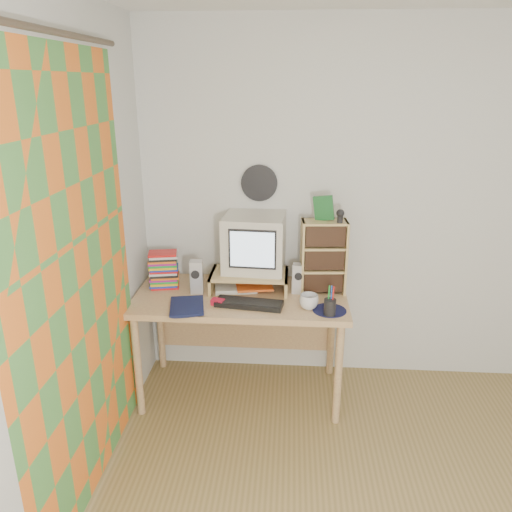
# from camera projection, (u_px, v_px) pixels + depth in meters

# --- Properties ---
(back_wall) EXTENTS (3.50, 0.00, 3.50)m
(back_wall) POSITION_uv_depth(u_px,v_px,m) (395.00, 210.00, 3.42)
(back_wall) COLOR silver
(back_wall) RESTS_ON floor
(left_wall) EXTENTS (0.00, 3.50, 3.50)m
(left_wall) POSITION_uv_depth(u_px,v_px,m) (14.00, 315.00, 1.89)
(left_wall) COLOR silver
(left_wall) RESTS_ON floor
(curtain) EXTENTS (0.00, 2.20, 2.20)m
(curtain) POSITION_uv_depth(u_px,v_px,m) (79.00, 290.00, 2.37)
(curtain) COLOR orange
(curtain) RESTS_ON left_wall
(wall_disc) EXTENTS (0.25, 0.02, 0.25)m
(wall_disc) POSITION_uv_depth(u_px,v_px,m) (259.00, 183.00, 3.40)
(wall_disc) COLOR black
(wall_disc) RESTS_ON back_wall
(desk) EXTENTS (1.40, 0.70, 0.75)m
(desk) POSITION_uv_depth(u_px,v_px,m) (242.00, 309.00, 3.41)
(desk) COLOR tan
(desk) RESTS_ON floor
(monitor_riser) EXTENTS (0.52, 0.30, 0.12)m
(monitor_riser) POSITION_uv_depth(u_px,v_px,m) (249.00, 276.00, 3.36)
(monitor_riser) COLOR tan
(monitor_riser) RESTS_ON desk
(crt_monitor) EXTENTS (0.42, 0.42, 0.38)m
(crt_monitor) POSITION_uv_depth(u_px,v_px,m) (254.00, 244.00, 3.34)
(crt_monitor) COLOR beige
(crt_monitor) RESTS_ON monitor_riser
(speaker_left) EXTENTS (0.09, 0.09, 0.22)m
(speaker_left) POSITION_uv_depth(u_px,v_px,m) (197.00, 277.00, 3.31)
(speaker_left) COLOR silver
(speaker_left) RESTS_ON desk
(speaker_right) EXTENTS (0.08, 0.08, 0.20)m
(speaker_right) POSITION_uv_depth(u_px,v_px,m) (298.00, 278.00, 3.31)
(speaker_right) COLOR silver
(speaker_right) RESTS_ON desk
(keyboard) EXTENTS (0.44, 0.20, 0.03)m
(keyboard) POSITION_uv_depth(u_px,v_px,m) (249.00, 304.00, 3.14)
(keyboard) COLOR black
(keyboard) RESTS_ON desk
(dvd_stack) EXTENTS (0.21, 0.16, 0.26)m
(dvd_stack) POSITION_uv_depth(u_px,v_px,m) (164.00, 269.00, 3.39)
(dvd_stack) COLOR brown
(dvd_stack) RESTS_ON desk
(cd_rack) EXTENTS (0.31, 0.18, 0.49)m
(cd_rack) POSITION_uv_depth(u_px,v_px,m) (323.00, 257.00, 3.28)
(cd_rack) COLOR tan
(cd_rack) RESTS_ON desk
(mug) EXTENTS (0.13, 0.13, 0.09)m
(mug) POSITION_uv_depth(u_px,v_px,m) (309.00, 302.00, 3.09)
(mug) COLOR silver
(mug) RESTS_ON desk
(diary) EXTENTS (0.29, 0.23, 0.05)m
(diary) POSITION_uv_depth(u_px,v_px,m) (170.00, 305.00, 3.09)
(diary) COLOR #10163C
(diary) RESTS_ON desk
(mousepad) EXTENTS (0.26, 0.26, 0.00)m
(mousepad) POSITION_uv_depth(u_px,v_px,m) (329.00, 310.00, 3.08)
(mousepad) COLOR black
(mousepad) RESTS_ON desk
(pen_cup) EXTENTS (0.08, 0.08, 0.15)m
(pen_cup) POSITION_uv_depth(u_px,v_px,m) (330.00, 304.00, 2.99)
(pen_cup) COLOR black
(pen_cup) RESTS_ON desk
(papers) EXTENTS (0.31, 0.25, 0.04)m
(papers) POSITION_uv_depth(u_px,v_px,m) (243.00, 287.00, 3.39)
(papers) COLOR silver
(papers) RESTS_ON desk
(red_box) EXTENTS (0.09, 0.07, 0.04)m
(red_box) POSITION_uv_depth(u_px,v_px,m) (218.00, 302.00, 3.15)
(red_box) COLOR #B0122B
(red_box) RESTS_ON desk
(game_box) EXTENTS (0.13, 0.05, 0.16)m
(game_box) POSITION_uv_depth(u_px,v_px,m) (324.00, 208.00, 3.20)
(game_box) COLOR #185724
(game_box) RESTS_ON cd_rack
(webcam) EXTENTS (0.05, 0.05, 0.09)m
(webcam) POSITION_uv_depth(u_px,v_px,m) (340.00, 216.00, 3.15)
(webcam) COLOR black
(webcam) RESTS_ON cd_rack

